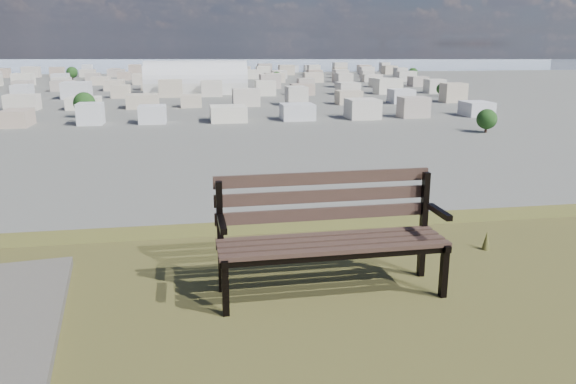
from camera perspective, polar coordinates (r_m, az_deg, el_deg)
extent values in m
cube|color=#3F2C24|center=(4.11, 5.16, -5.97)|extent=(1.74, 0.11, 0.03)
cube|color=#3F2C24|center=(4.22, 4.74, -5.43)|extent=(1.74, 0.11, 0.03)
cube|color=#3F2C24|center=(4.32, 4.33, -4.91)|extent=(1.74, 0.11, 0.03)
cube|color=#3F2C24|center=(4.43, 3.95, -4.41)|extent=(1.74, 0.11, 0.03)
cube|color=#3F2C24|center=(4.45, 3.74, -2.22)|extent=(1.74, 0.06, 0.10)
cube|color=#3F2C24|center=(4.44, 3.70, -0.40)|extent=(1.74, 0.06, 0.10)
cube|color=#3F2C24|center=(4.42, 3.65, 1.42)|extent=(1.74, 0.06, 0.10)
cube|color=black|center=(4.05, -6.38, -9.63)|extent=(0.05, 0.06, 0.42)
cube|color=black|center=(4.34, -6.89, -4.61)|extent=(0.05, 0.06, 0.89)
cube|color=black|center=(4.15, -6.66, -6.24)|extent=(0.06, 0.48, 0.05)
cube|color=black|center=(4.03, -6.71, -3.28)|extent=(0.05, 0.35, 0.04)
cube|color=black|center=(4.46, 15.57, -7.72)|extent=(0.05, 0.06, 0.42)
cube|color=black|center=(4.73, 13.59, -3.29)|extent=(0.05, 0.06, 0.89)
cube|color=black|center=(4.56, 14.68, -4.70)|extent=(0.06, 0.48, 0.05)
cube|color=black|center=(4.44, 15.14, -1.97)|extent=(0.05, 0.35, 0.04)
cube|color=black|center=(4.12, 5.18, -6.58)|extent=(1.74, 0.06, 0.04)
cube|color=black|center=(4.45, 3.91, -4.90)|extent=(1.74, 0.06, 0.04)
cone|color=brown|center=(5.61, 19.51, -4.66)|extent=(0.08, 0.08, 0.18)
cube|color=silver|center=(322.18, -9.25, 10.41)|extent=(56.80, 25.92, 6.21)
cylinder|color=silver|center=(321.97, -9.28, 10.96)|extent=(56.80, 25.92, 23.58)
cube|color=beige|center=(211.36, -26.23, 6.97)|extent=(11.00, 11.00, 7.00)
cube|color=#AB9D93|center=(205.87, -19.78, 7.44)|extent=(11.00, 11.00, 7.00)
cube|color=#BDAE96|center=(203.09, -13.04, 7.84)|extent=(11.00, 11.00, 7.00)
cube|color=silver|center=(203.12, -6.21, 8.13)|extent=(11.00, 11.00, 7.00)
cube|color=beige|center=(205.97, 0.54, 8.31)|extent=(11.00, 11.00, 7.00)
cube|color=tan|center=(211.52, 7.02, 8.37)|extent=(11.00, 11.00, 7.00)
cube|color=beige|center=(219.57, 13.10, 8.33)|extent=(11.00, 11.00, 7.00)
cube|color=beige|center=(229.85, 18.69, 8.22)|extent=(11.00, 11.00, 7.00)
cube|color=#BDAE96|center=(262.47, -25.78, 8.26)|extent=(11.00, 11.00, 7.00)
cube|color=silver|center=(256.95, -20.58, 8.68)|extent=(11.00, 11.00, 7.00)
cube|color=beige|center=(253.59, -15.19, 9.03)|extent=(11.00, 11.00, 7.00)
cube|color=tan|center=(252.48, -9.70, 9.31)|extent=(11.00, 11.00, 7.00)
cube|color=beige|center=(253.65, -4.20, 9.50)|extent=(11.00, 11.00, 7.00)
cube|color=beige|center=(257.06, 1.21, 9.61)|extent=(11.00, 11.00, 7.00)
cube|color=beige|center=(262.62, 6.43, 9.63)|extent=(11.00, 11.00, 7.00)
cube|color=#AB9D93|center=(270.22, 11.40, 9.58)|extent=(11.00, 11.00, 7.00)
cube|color=#BDAE96|center=(279.67, 16.06, 9.46)|extent=(11.00, 11.00, 7.00)
cube|color=tan|center=(313.68, -25.47, 9.14)|extent=(11.00, 11.00, 7.00)
cube|color=beige|center=(308.15, -21.13, 9.50)|extent=(11.00, 11.00, 7.00)
cube|color=beige|center=(304.41, -16.64, 9.82)|extent=(11.00, 11.00, 7.00)
cube|color=beige|center=(302.53, -12.06, 10.08)|extent=(11.00, 11.00, 7.00)
cube|color=#AB9D93|center=(302.55, -7.44, 10.27)|extent=(11.00, 11.00, 7.00)
cube|color=#BDAE96|center=(304.47, -2.85, 10.40)|extent=(11.00, 11.00, 7.00)
cube|color=silver|center=(308.25, 1.66, 10.47)|extent=(11.00, 11.00, 7.00)
cube|color=beige|center=(313.83, 6.03, 10.47)|extent=(11.00, 11.00, 7.00)
cube|color=tan|center=(321.11, 10.23, 10.42)|extent=(11.00, 11.00, 7.00)
cube|color=beige|center=(329.98, 14.22, 10.32)|extent=(11.00, 11.00, 7.00)
cube|color=#AB9D93|center=(364.95, -25.25, 9.77)|extent=(11.00, 11.00, 7.00)
cube|color=#BDAE96|center=(359.40, -21.51, 10.09)|extent=(11.00, 11.00, 7.00)
cube|color=silver|center=(355.39, -17.67, 10.37)|extent=(11.00, 11.00, 7.00)
cube|color=beige|center=(352.97, -13.75, 10.62)|extent=(11.00, 11.00, 7.00)
cube|color=tan|center=(352.17, -9.79, 10.81)|extent=(11.00, 11.00, 7.00)
cube|color=beige|center=(353.01, -5.82, 10.96)|extent=(11.00, 11.00, 7.00)
cube|color=beige|center=(355.47, -1.88, 11.05)|extent=(11.00, 11.00, 7.00)
cube|color=beige|center=(359.52, 1.98, 11.09)|extent=(11.00, 11.00, 7.00)
cube|color=#AB9D93|center=(365.10, 5.74, 11.08)|extent=(11.00, 11.00, 7.00)
cube|color=#BDAE96|center=(372.15, 9.37, 11.03)|extent=(11.00, 11.00, 7.00)
cube|color=silver|center=(380.58, 12.86, 10.94)|extent=(11.00, 11.00, 7.00)
cube|color=beige|center=(416.26, -25.08, 10.24)|extent=(11.00, 11.00, 7.00)
cube|color=beige|center=(410.70, -21.81, 10.53)|extent=(11.00, 11.00, 7.00)
cube|color=beige|center=(406.49, -18.45, 10.79)|extent=(11.00, 11.00, 7.00)
cube|color=#AB9D93|center=(403.66, -15.02, 11.01)|extent=(11.00, 11.00, 7.00)
cube|color=#BDAE96|center=(402.25, -11.55, 11.20)|extent=(11.00, 11.00, 7.00)
cube|color=silver|center=(402.27, -8.07, 11.35)|extent=(11.00, 11.00, 7.00)
cube|color=beige|center=(403.71, -4.60, 11.46)|extent=(11.00, 11.00, 7.00)
cube|color=tan|center=(406.57, -1.16, 11.53)|extent=(11.00, 11.00, 7.00)
cube|color=beige|center=(410.82, 2.22, 11.55)|extent=(11.00, 11.00, 7.00)
cube|color=beige|center=(416.40, 5.52, 11.54)|extent=(11.00, 11.00, 7.00)
cube|color=beige|center=(423.28, 8.73, 11.49)|extent=(11.00, 11.00, 7.00)
cube|color=#AB9D93|center=(431.38, 11.82, 11.42)|extent=(11.00, 11.00, 7.00)
cube|color=beige|center=(467.59, -24.95, 10.61)|extent=(11.00, 11.00, 7.00)
cube|color=tan|center=(462.03, -22.04, 10.87)|extent=(11.00, 11.00, 7.00)
cube|color=beige|center=(457.66, -19.05, 11.11)|extent=(11.00, 11.00, 7.00)
cube|color=beige|center=(454.51, -16.01, 11.32)|extent=(11.00, 11.00, 7.00)
cube|color=beige|center=(452.62, -12.93, 11.50)|extent=(11.00, 11.00, 7.00)
cube|color=#AB9D93|center=(452.00, -9.83, 11.65)|extent=(11.00, 11.00, 7.00)
cube|color=#BDAE96|center=(452.65, -6.73, 11.77)|extent=(11.00, 11.00, 7.00)
cube|color=silver|center=(454.57, -3.65, 11.85)|extent=(11.00, 11.00, 7.00)
cube|color=beige|center=(457.75, -0.59, 11.90)|extent=(11.00, 11.00, 7.00)
cube|color=tan|center=(462.14, 2.41, 11.91)|extent=(11.00, 11.00, 7.00)
cube|color=beige|center=(467.73, 5.35, 11.90)|extent=(11.00, 11.00, 7.00)
cube|color=beige|center=(474.47, 8.21, 11.86)|extent=(11.00, 11.00, 7.00)
cube|color=beige|center=(482.31, 10.99, 11.78)|extent=(11.00, 11.00, 7.00)
cube|color=silver|center=(518.94, -24.85, 10.91)|extent=(11.00, 11.00, 7.00)
cube|color=beige|center=(513.37, -22.22, 11.15)|extent=(11.00, 11.00, 7.00)
cube|color=tan|center=(508.88, -19.53, 11.37)|extent=(11.00, 11.00, 7.00)
cube|color=beige|center=(505.48, -16.80, 11.56)|extent=(11.00, 11.00, 7.00)
cube|color=beige|center=(503.21, -14.04, 11.73)|extent=(11.00, 11.00, 7.00)
cube|color=beige|center=(502.08, -11.25, 11.88)|extent=(11.00, 11.00, 7.00)
cube|color=#AB9D93|center=(502.09, -8.45, 12.00)|extent=(11.00, 11.00, 7.00)
cube|color=#BDAE96|center=(503.25, -5.66, 12.09)|extent=(11.00, 11.00, 7.00)
cube|color=silver|center=(505.55, -2.88, 12.16)|extent=(11.00, 11.00, 7.00)
cube|color=beige|center=(508.97, -0.14, 12.19)|extent=(11.00, 11.00, 7.00)
cube|color=tan|center=(513.49, 2.56, 12.20)|extent=(11.00, 11.00, 7.00)
cube|color=beige|center=(519.08, 5.21, 12.19)|extent=(11.00, 11.00, 7.00)
cube|color=beige|center=(525.71, 7.80, 12.15)|extent=(11.00, 11.00, 7.00)
cube|color=beige|center=(533.34, 10.32, 12.08)|extent=(11.00, 11.00, 7.00)
cube|color=#BDAE96|center=(576.82, -27.10, 10.92)|extent=(11.00, 11.00, 7.00)
cube|color=silver|center=(570.30, -24.76, 11.15)|extent=(11.00, 11.00, 7.00)
cube|color=beige|center=(564.73, -22.37, 11.37)|extent=(11.00, 11.00, 7.00)
cube|color=tan|center=(560.13, -19.93, 11.57)|extent=(11.00, 11.00, 7.00)
cube|color=beige|center=(556.53, -17.45, 11.76)|extent=(11.00, 11.00, 7.00)
cube|color=beige|center=(553.95, -14.94, 11.92)|extent=(11.00, 11.00, 7.00)
cube|color=beige|center=(552.40, -12.41, 12.07)|extent=(11.00, 11.00, 7.00)
cube|color=#AB9D93|center=(551.89, -9.86, 12.19)|extent=(11.00, 11.00, 7.00)
cube|color=#BDAE96|center=(552.43, -7.32, 12.28)|extent=(11.00, 11.00, 7.00)
cube|color=silver|center=(554.00, -4.78, 12.36)|extent=(11.00, 11.00, 7.00)
cube|color=beige|center=(556.61, -2.26, 12.41)|extent=(11.00, 11.00, 7.00)
cube|color=tan|center=(560.23, 0.23, 12.44)|extent=(11.00, 11.00, 7.00)
cube|color=beige|center=(564.85, 2.69, 12.44)|extent=(11.00, 11.00, 7.00)
cube|color=beige|center=(570.44, 5.10, 12.42)|extent=(11.00, 11.00, 7.00)
cube|color=beige|center=(576.98, 7.46, 12.38)|extent=(11.00, 11.00, 7.00)
cube|color=#AB9D93|center=(584.43, 9.77, 12.33)|extent=(11.00, 11.00, 7.00)
cylinder|color=#38241C|center=(186.73, 19.46, 6.03)|extent=(0.80, 0.80, 2.10)
sphere|color=black|center=(186.32, 19.54, 6.99)|extent=(6.30, 6.30, 6.30)
cylinder|color=#38241C|center=(226.38, -19.89, 7.48)|extent=(0.80, 0.80, 2.70)
sphere|color=black|center=(225.96, -19.98, 8.49)|extent=(8.10, 8.10, 8.10)
cylinder|color=#38241C|center=(311.17, 15.33, 9.54)|extent=(0.80, 0.80, 1.95)
sphere|color=black|center=(310.94, 15.37, 10.07)|extent=(5.85, 5.85, 5.85)
cylinder|color=#38241C|center=(406.71, -1.16, 11.19)|extent=(0.80, 0.80, 2.25)
sphere|color=black|center=(406.51, -1.16, 11.67)|extent=(6.75, 6.75, 6.75)
cylinder|color=#38241C|center=(470.73, -21.04, 10.77)|extent=(0.80, 0.80, 2.85)
sphere|color=black|center=(470.52, -21.09, 11.28)|extent=(8.55, 8.55, 8.55)
cylinder|color=#38241C|center=(518.54, -24.60, 10.68)|extent=(0.80, 0.80, 2.40)
sphere|color=black|center=(518.38, -24.65, 11.07)|extent=(7.20, 7.20, 7.20)
cylinder|color=#38241C|center=(305.17, -2.09, 9.96)|extent=(0.80, 0.80, 2.10)
sphere|color=black|center=(304.92, -2.09, 10.55)|extent=(6.30, 6.30, 6.30)
cylinder|color=#38241C|center=(455.22, 12.55, 11.26)|extent=(0.80, 0.80, 2.55)
sphere|color=black|center=(455.02, 12.58, 11.74)|extent=(7.65, 7.65, 7.65)
cube|color=#8B9BB1|center=(901.80, -9.91, 12.91)|extent=(2400.00, 700.00, 0.12)
cube|color=#94A2B8|center=(1409.27, -26.93, 13.30)|extent=(600.00, 220.00, 55.00)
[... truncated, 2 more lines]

